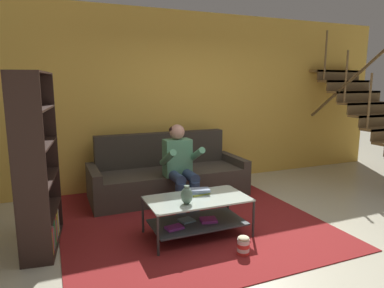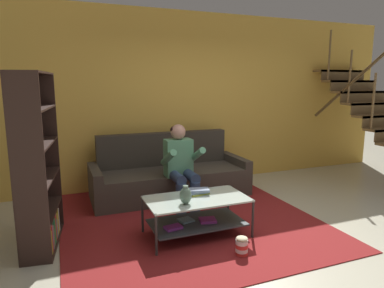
# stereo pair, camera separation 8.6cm
# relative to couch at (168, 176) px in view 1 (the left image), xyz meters

# --- Properties ---
(ground) EXTENTS (16.80, 16.80, 0.00)m
(ground) POSITION_rel_couch_xyz_m (0.48, -1.82, -0.30)
(ground) COLOR beige
(back_partition) EXTENTS (8.40, 0.12, 2.90)m
(back_partition) POSITION_rel_couch_xyz_m (0.48, 0.64, 1.15)
(back_partition) COLOR gold
(back_partition) RESTS_ON ground
(staircase_run) EXTENTS (1.08, 2.60, 2.90)m
(staircase_run) POSITION_rel_couch_xyz_m (3.65, -0.74, 0.80)
(staircase_run) COLOR brown
(staircase_run) RESTS_ON ground
(couch) EXTENTS (2.37, 0.90, 0.95)m
(couch) POSITION_rel_couch_xyz_m (0.00, 0.00, 0.00)
(couch) COLOR #3D362E
(couch) RESTS_ON ground
(person_seated_center) EXTENTS (0.50, 0.58, 1.16)m
(person_seated_center) POSITION_rel_couch_xyz_m (0.00, -0.55, 0.33)
(person_seated_center) COLOR navy
(person_seated_center) RESTS_ON ground
(coffee_table) EXTENTS (1.15, 0.62, 0.45)m
(coffee_table) POSITION_rel_couch_xyz_m (-0.15, -1.49, -0.01)
(coffee_table) COLOR #B3C4B8
(coffee_table) RESTS_ON ground
(area_rug) EXTENTS (3.10, 3.42, 0.01)m
(area_rug) POSITION_rel_couch_xyz_m (-0.07, -0.88, -0.30)
(area_rug) COLOR maroon
(area_rug) RESTS_ON ground
(vase) EXTENTS (0.13, 0.13, 0.20)m
(vase) POSITION_rel_couch_xyz_m (-0.33, -1.61, 0.24)
(vase) COLOR #536E5C
(vase) RESTS_ON coffee_table
(book_stack) EXTENTS (0.26, 0.19, 0.06)m
(book_stack) POSITION_rel_couch_xyz_m (-0.08, -1.37, 0.18)
(book_stack) COLOR #ABB83D
(book_stack) RESTS_ON coffee_table
(bookshelf) EXTENTS (0.42, 1.00, 1.84)m
(bookshelf) POSITION_rel_couch_xyz_m (-1.81, -1.08, 0.40)
(bookshelf) COLOR black
(bookshelf) RESTS_ON ground
(popcorn_tub) EXTENTS (0.12, 0.12, 0.20)m
(popcorn_tub) POSITION_rel_couch_xyz_m (0.10, -2.09, -0.20)
(popcorn_tub) COLOR red
(popcorn_tub) RESTS_ON ground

